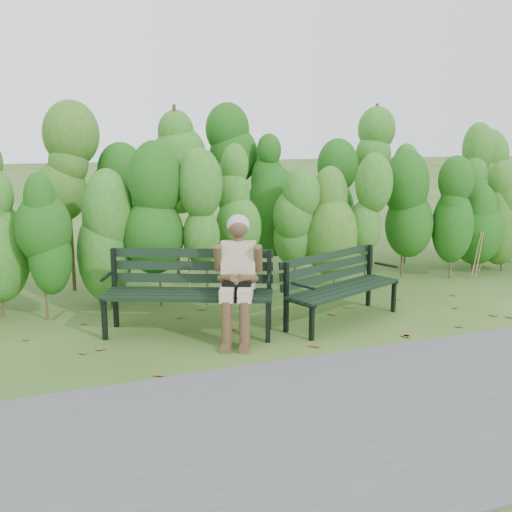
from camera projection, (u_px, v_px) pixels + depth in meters
name	position (u px, v px, depth m)	size (l,w,h in m)	color
ground	(267.00, 329.00, 6.55)	(80.00, 80.00, 0.00)	#284914
footpath	(376.00, 415.00, 4.54)	(60.00, 2.50, 0.01)	#474749
hedge_band	(216.00, 198.00, 8.00)	(11.04, 1.67, 2.42)	#47381E
leaf_litter	(298.00, 323.00, 6.76)	(5.71, 1.90, 0.01)	brown
bench_left	(190.00, 285.00, 6.37)	(1.85, 1.23, 0.88)	black
bench_right	(338.00, 281.00, 6.79)	(1.61, 1.05, 0.77)	black
seated_woman	(238.00, 270.00, 6.13)	(0.61, 0.80, 1.29)	tan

